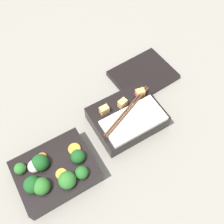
% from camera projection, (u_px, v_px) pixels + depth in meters
% --- Properties ---
extents(ground_plane, '(3.00, 3.00, 0.00)m').
position_uv_depth(ground_plane, '(95.00, 144.00, 0.73)').
color(ground_plane, gray).
extents(bento_tray_vegetable, '(0.19, 0.15, 0.08)m').
position_uv_depth(bento_tray_vegetable, '(55.00, 172.00, 0.66)').
color(bento_tray_vegetable, black).
rests_on(bento_tray_vegetable, ground_plane).
extents(bento_tray_rice, '(0.19, 0.15, 0.08)m').
position_uv_depth(bento_tray_rice, '(127.00, 118.00, 0.74)').
color(bento_tray_rice, black).
rests_on(bento_tray_rice, ground_plane).
extents(bento_lid, '(0.20, 0.16, 0.02)m').
position_uv_depth(bento_lid, '(143.00, 75.00, 0.85)').
color(bento_lid, black).
rests_on(bento_lid, ground_plane).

